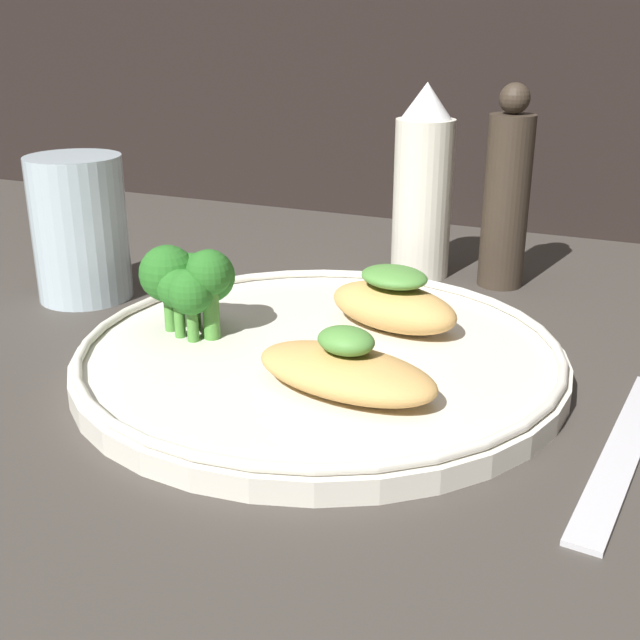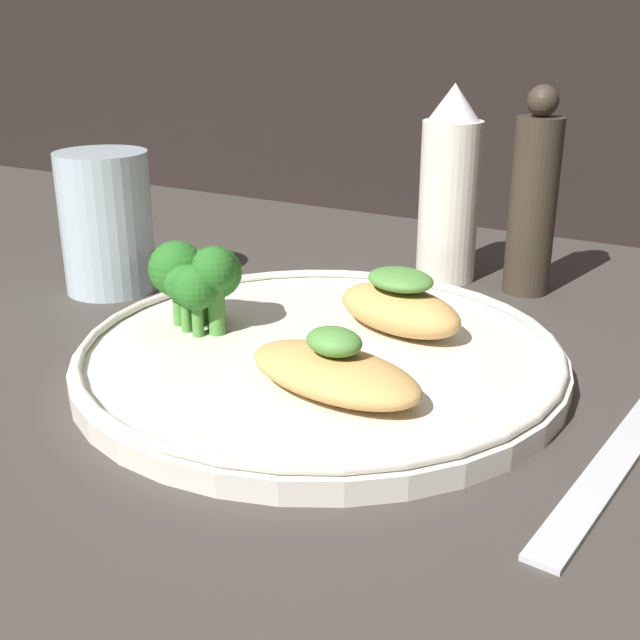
# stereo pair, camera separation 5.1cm
# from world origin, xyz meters

# --- Properties ---
(ground_plane) EXTENTS (1.80, 1.80, 0.01)m
(ground_plane) POSITION_xyz_m (0.00, 0.00, -0.01)
(ground_plane) COLOR #3D3833
(plate) EXTENTS (0.31, 0.31, 0.02)m
(plate) POSITION_xyz_m (0.00, 0.00, 0.01)
(plate) COLOR silver
(plate) RESTS_ON ground_plane
(grilled_meat_front) EXTENTS (0.12, 0.07, 0.04)m
(grilled_meat_front) POSITION_xyz_m (0.04, -0.05, 0.03)
(grilled_meat_front) COLOR tan
(grilled_meat_front) RESTS_ON plate
(grilled_meat_middle) EXTENTS (0.11, 0.07, 0.04)m
(grilled_meat_middle) POSITION_xyz_m (0.03, 0.05, 0.03)
(grilled_meat_middle) COLOR tan
(grilled_meat_middle) RESTS_ON plate
(broccoli_bunch) EXTENTS (0.07, 0.05, 0.06)m
(broccoli_bunch) POSITION_xyz_m (-0.09, -0.01, 0.05)
(broccoli_bunch) COLOR #4C8E38
(broccoli_bunch) RESTS_ON plate
(sauce_bottle) EXTENTS (0.05, 0.05, 0.16)m
(sauce_bottle) POSITION_xyz_m (-0.00, 0.22, 0.08)
(sauce_bottle) COLOR silver
(sauce_bottle) RESTS_ON ground_plane
(pepper_grinder) EXTENTS (0.04, 0.04, 0.17)m
(pepper_grinder) POSITION_xyz_m (0.07, 0.22, 0.08)
(pepper_grinder) COLOR #382D23
(pepper_grinder) RESTS_ON ground_plane
(drinking_glass) EXTENTS (0.07, 0.07, 0.11)m
(drinking_glass) POSITION_xyz_m (-0.23, 0.05, 0.06)
(drinking_glass) COLOR silver
(drinking_glass) RESTS_ON ground_plane
(fork) EXTENTS (0.04, 0.19, 0.01)m
(fork) POSITION_xyz_m (0.19, -0.03, 0.00)
(fork) COLOR silver
(fork) RESTS_ON ground_plane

